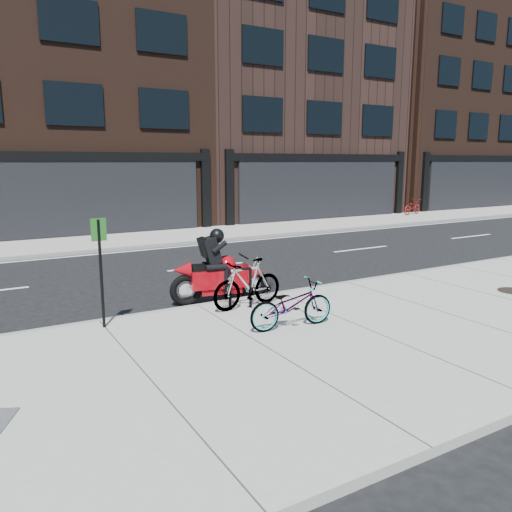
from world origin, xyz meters
TOP-DOWN VIEW (x-y plane):
  - ground at (0.00, 0.00)m, footprint 120.00×120.00m
  - sidewalk_near at (0.00, -5.00)m, footprint 60.00×6.00m
  - sidewalk_far at (0.00, 7.75)m, footprint 60.00×3.50m
  - building_center at (-2.00, 14.50)m, footprint 12.00×10.00m
  - building_mideast at (10.00, 14.50)m, footprint 12.00×10.00m
  - building_east at (22.00, 14.50)m, footprint 10.00×10.00m
  - bike_rack at (-1.34, -2.60)m, footprint 0.50×0.11m
  - bicycle_front at (-1.12, -4.10)m, footprint 1.66×0.70m
  - bicycle_rear at (-1.17, -2.60)m, footprint 1.68×0.65m
  - motorcycle at (-1.22, -1.62)m, footprint 2.20×0.83m
  - bicycle_far at (15.62, 8.55)m, footprint 1.74×0.98m
  - sign_post at (-4.01, -2.40)m, footprint 0.26×0.05m

SIDE VIEW (x-z plane):
  - ground at x=0.00m, z-range 0.00..0.00m
  - sidewalk_near at x=0.00m, z-range 0.00..0.13m
  - sidewalk_far at x=0.00m, z-range 0.00..0.13m
  - bicycle_front at x=-1.12m, z-range 0.13..0.98m
  - bicycle_far at x=15.62m, z-range 0.13..0.99m
  - bike_rack at x=-1.34m, z-range 0.20..1.04m
  - bicycle_rear at x=-1.17m, z-range 0.13..1.12m
  - motorcycle at x=-1.22m, z-range -0.16..1.50m
  - sign_post at x=-4.01m, z-range 0.32..2.28m
  - building_mideast at x=10.00m, z-range 0.00..12.50m
  - building_east at x=22.00m, z-range 0.00..13.00m
  - building_center at x=-2.00m, z-range 0.00..14.50m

